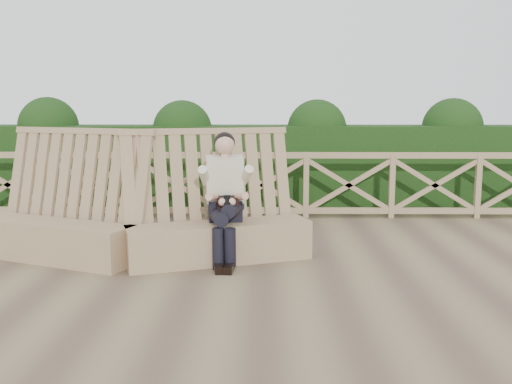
{
  "coord_description": "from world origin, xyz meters",
  "views": [
    {
      "loc": [
        -0.0,
        -5.93,
        1.85
      ],
      "look_at": [
        -0.08,
        0.4,
        0.9
      ],
      "focal_mm": 40.0,
      "sensor_mm": 36.0,
      "label": 1
    }
  ],
  "objects": [
    {
      "name": "guardrail",
      "position": [
        0.0,
        3.5,
        0.55
      ],
      "size": [
        10.1,
        0.09,
        1.1
      ],
      "color": "#8E7B52",
      "rests_on": "ground"
    },
    {
      "name": "woman",
      "position": [
        -0.46,
        0.81,
        0.82
      ],
      "size": [
        0.48,
        0.98,
        1.55
      ],
      "rotation": [
        0.0,
        0.0,
        0.13
      ],
      "color": "black",
      "rests_on": "ground"
    },
    {
      "name": "hedge",
      "position": [
        0.0,
        4.7,
        0.75
      ],
      "size": [
        12.0,
        1.2,
        1.5
      ],
      "primitive_type": "cube",
      "color": "black",
      "rests_on": "ground"
    },
    {
      "name": "bench",
      "position": [
        -1.55,
        0.86,
        0.4
      ],
      "size": [
        4.29,
        1.54,
        1.6
      ],
      "rotation": [
        0.0,
        0.0,
        -0.11
      ],
      "color": "#947654",
      "rests_on": "ground"
    },
    {
      "name": "ground",
      "position": [
        0.0,
        0.0,
        0.0
      ],
      "size": [
        60.0,
        60.0,
        0.0
      ],
      "primitive_type": "plane",
      "color": "brown",
      "rests_on": "ground"
    }
  ]
}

